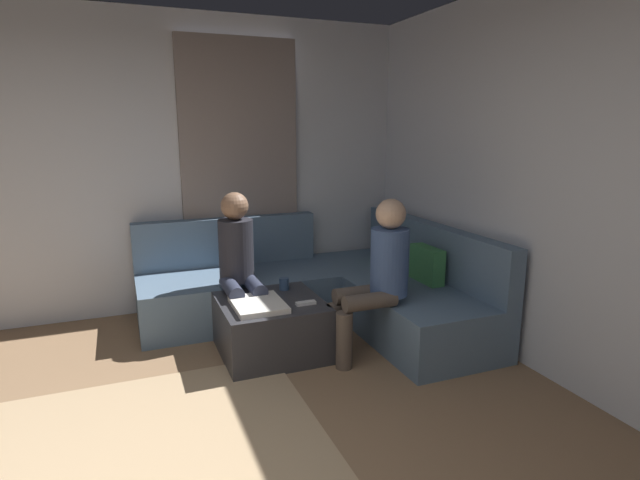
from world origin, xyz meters
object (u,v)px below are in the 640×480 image
object	(u,v)px
person_on_couch_back	(377,273)
person_on_couch_side	(239,262)
game_remote	(306,303)
coffee_mug	(284,284)
sectional_couch	(327,290)
ottoman	(271,327)

from	to	relation	value
person_on_couch_back	person_on_couch_side	xyz separation A→B (m)	(-0.68, -0.87, 0.00)
game_remote	person_on_couch_back	xyz separation A→B (m)	(0.17, 0.50, 0.23)
game_remote	person_on_couch_side	distance (m)	0.67
coffee_mug	game_remote	distance (m)	0.40
sectional_couch	game_remote	distance (m)	0.81
ottoman	person_on_couch_back	world-z (taller)	person_on_couch_back
sectional_couch	ottoman	xyz separation A→B (m)	(0.48, -0.66, -0.07)
coffee_mug	person_on_couch_back	xyz separation A→B (m)	(0.57, 0.54, 0.19)
sectional_couch	ottoman	world-z (taller)	sectional_couch
person_on_couch_side	sectional_couch	bearing A→B (deg)	-169.76
coffee_mug	game_remote	world-z (taller)	coffee_mug
game_remote	person_on_couch_side	xyz separation A→B (m)	(-0.51, -0.37, 0.23)
ottoman	person_on_couch_back	bearing A→B (deg)	64.02
person_on_couch_back	person_on_couch_side	world-z (taller)	same
sectional_couch	person_on_couch_side	xyz separation A→B (m)	(0.15, -0.82, 0.38)
sectional_couch	game_remote	bearing A→B (deg)	-33.92
ottoman	coffee_mug	bearing A→B (deg)	140.71
person_on_couch_back	person_on_couch_side	size ratio (longest dim) A/B	1.00
ottoman	person_on_couch_back	size ratio (longest dim) A/B	0.63
ottoman	game_remote	distance (m)	0.36
person_on_couch_back	game_remote	bearing A→B (deg)	71.15
person_on_couch_side	person_on_couch_back	bearing A→B (deg)	141.98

